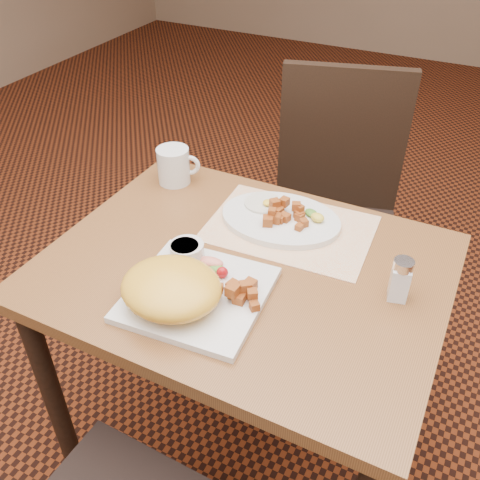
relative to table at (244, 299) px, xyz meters
name	(u,v)px	position (x,y,z in m)	size (l,w,h in m)	color
ground	(243,448)	(0.00, 0.00, -0.64)	(8.00, 8.00, 0.00)	black
table	(244,299)	(0.00, 0.00, 0.00)	(0.90, 0.70, 0.75)	brown
chair_far	(334,203)	(0.02, 0.66, -0.10)	(0.52, 0.53, 0.97)	black
placemat	(290,228)	(0.04, 0.18, 0.11)	(0.40, 0.28, 0.00)	white
plate_square	(198,294)	(-0.04, -0.14, 0.12)	(0.28, 0.28, 0.02)	silver
plate_oval	(281,219)	(0.01, 0.19, 0.12)	(0.30, 0.23, 0.02)	silver
hollandaise_mound	(171,288)	(-0.07, -0.19, 0.16)	(0.21, 0.19, 0.08)	yellow
ramekin	(187,251)	(-0.11, -0.06, 0.15)	(0.08, 0.08, 0.04)	silver
garnish_sq	(214,266)	(-0.04, -0.06, 0.14)	(0.09, 0.06, 0.03)	#387223
fried_egg	(264,203)	(-0.05, 0.22, 0.13)	(0.10, 0.10, 0.02)	white
garnish_ov	(315,216)	(0.09, 0.22, 0.14)	(0.07, 0.06, 0.02)	#387223
salt_shaker	(400,279)	(0.34, 0.05, 0.16)	(0.05, 0.05, 0.10)	white
coffee_mug	(174,166)	(-0.34, 0.24, 0.16)	(0.12, 0.09, 0.10)	silver
home_fries_sq	(238,291)	(0.04, -0.12, 0.14)	(0.11, 0.10, 0.04)	#A9521B
home_fries_ov	(284,214)	(0.02, 0.18, 0.14)	(0.12, 0.10, 0.04)	#A9521B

